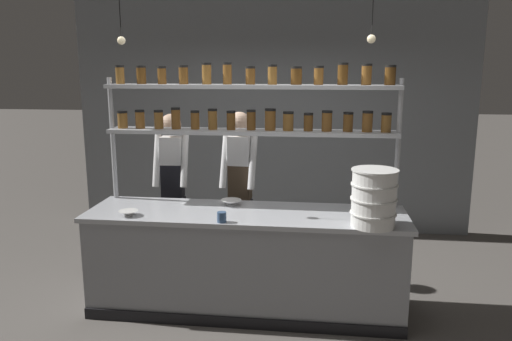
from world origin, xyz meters
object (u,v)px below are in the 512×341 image
object	(u,v)px
chef_left	(173,182)
chef_center	(240,183)
container_stack	(374,198)
serving_cup_front	(222,217)
spice_shelf_unit	(253,112)
prep_bowl_center_front	(129,213)
prep_bowl_near_left	(231,203)

from	to	relation	value
chef_left	chef_center	bearing A→B (deg)	-9.26
container_stack	serving_cup_front	bearing A→B (deg)	-177.79
chef_center	container_stack	bearing A→B (deg)	-34.56
spice_shelf_unit	chef_center	xyz separation A→B (m)	(-0.18, 0.39, -0.76)
chef_left	prep_bowl_center_front	xyz separation A→B (m)	(-0.09, -1.03, -0.04)
chef_center	prep_bowl_near_left	bearing A→B (deg)	-85.79
container_stack	chef_left	bearing A→B (deg)	151.45
chef_center	chef_left	bearing A→B (deg)	178.60
serving_cup_front	chef_left	bearing A→B (deg)	123.61
container_stack	prep_bowl_near_left	xyz separation A→B (m)	(-1.23, 0.47, -0.21)
container_stack	chef_center	bearing A→B (deg)	141.08
spice_shelf_unit	chef_center	distance (m)	0.87
container_stack	spice_shelf_unit	bearing A→B (deg)	150.12
chef_left	prep_bowl_near_left	bearing A→B (deg)	-42.99
spice_shelf_unit	prep_bowl_near_left	world-z (taller)	spice_shelf_unit
chef_center	prep_bowl_near_left	xyz separation A→B (m)	(-0.00, -0.53, -0.06)
prep_bowl_near_left	chef_left	bearing A→B (deg)	140.51
container_stack	prep_bowl_center_front	size ratio (longest dim) A/B	2.81
chef_left	prep_bowl_center_front	distance (m)	1.04
prep_bowl_center_front	serving_cup_front	size ratio (longest dim) A/B	1.90
spice_shelf_unit	prep_bowl_near_left	bearing A→B (deg)	-143.74
container_stack	prep_bowl_center_front	xyz separation A→B (m)	(-2.05, 0.03, -0.21)
chef_center	serving_cup_front	xyz separation A→B (m)	(0.01, -1.04, -0.04)
spice_shelf_unit	chef_left	bearing A→B (deg)	153.02
prep_bowl_center_front	chef_center	bearing A→B (deg)	49.54
chef_left	prep_bowl_center_front	size ratio (longest dim) A/B	10.24
spice_shelf_unit	prep_bowl_near_left	xyz separation A→B (m)	(-0.19, -0.14, -0.82)
container_stack	prep_bowl_center_front	distance (m)	2.06
prep_bowl_center_front	prep_bowl_near_left	bearing A→B (deg)	27.88
spice_shelf_unit	chef_center	bearing A→B (deg)	115.09
chef_center	prep_bowl_near_left	size ratio (longest dim) A/B	9.04
spice_shelf_unit	prep_bowl_center_front	world-z (taller)	spice_shelf_unit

